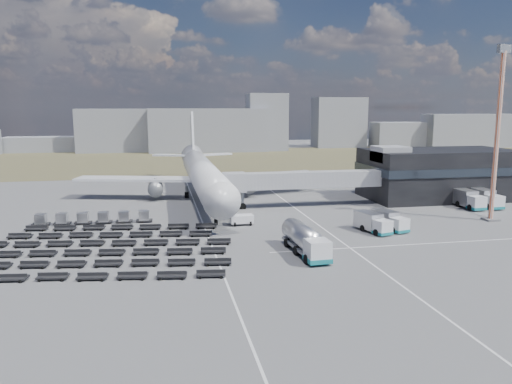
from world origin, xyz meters
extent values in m
plane|color=#565659|center=(0.00, 0.00, 0.00)|extent=(420.00, 420.00, 0.00)
cube|color=brown|center=(0.00, 110.00, 0.01)|extent=(420.00, 90.00, 0.01)
cube|color=silver|center=(-2.00, 5.00, 0.01)|extent=(0.25, 110.00, 0.01)
cube|color=silver|center=(16.00, 5.00, 0.01)|extent=(0.25, 110.00, 0.01)
cube|color=silver|center=(25.00, -8.00, 0.01)|extent=(40.00, 0.25, 0.01)
cube|color=black|center=(48.00, 24.00, 5.00)|extent=(30.00, 16.00, 10.00)
cube|color=#262D38|center=(48.00, 24.00, 6.20)|extent=(30.40, 16.40, 1.60)
cube|color=#939399|center=(36.00, 22.00, 9.50)|extent=(6.00, 6.00, 3.00)
cube|color=#939399|center=(18.10, 20.50, 5.10)|extent=(29.80, 3.00, 3.00)
cube|color=#939399|center=(4.70, 20.00, 5.10)|extent=(4.00, 3.60, 3.40)
cylinder|color=slate|center=(6.20, 20.50, 2.55)|extent=(0.70, 0.70, 5.10)
cylinder|color=black|center=(6.20, 20.50, 0.45)|extent=(1.40, 0.90, 1.40)
cylinder|color=silver|center=(0.00, 30.00, 5.30)|extent=(5.60, 48.00, 5.60)
cone|color=silver|center=(0.00, 3.50, 5.30)|extent=(5.60, 5.00, 5.60)
cone|color=silver|center=(0.00, 58.00, 6.10)|extent=(5.60, 8.00, 5.60)
cube|color=black|center=(0.00, 5.50, 6.10)|extent=(2.20, 2.00, 0.80)
cube|color=silver|center=(-13.00, 35.00, 4.10)|extent=(25.59, 11.38, 0.50)
cube|color=silver|center=(13.00, 35.00, 4.10)|extent=(25.59, 11.38, 0.50)
cylinder|color=slate|center=(-9.50, 33.00, 2.40)|extent=(3.00, 5.00, 3.00)
cylinder|color=slate|center=(9.50, 33.00, 2.40)|extent=(3.00, 5.00, 3.00)
cube|color=silver|center=(-5.50, 60.00, 6.50)|extent=(9.49, 5.63, 0.35)
cube|color=silver|center=(5.50, 60.00, 6.50)|extent=(9.49, 5.63, 0.35)
cube|color=silver|center=(0.00, 61.00, 11.80)|extent=(0.50, 9.06, 11.45)
cylinder|color=slate|center=(0.00, 9.00, 1.25)|extent=(0.50, 0.50, 2.50)
cylinder|color=slate|center=(-3.20, 34.00, 1.25)|extent=(0.60, 0.60, 2.50)
cylinder|color=slate|center=(3.20, 34.00, 1.25)|extent=(0.60, 0.60, 2.50)
cylinder|color=black|center=(0.00, 9.00, 0.50)|extent=(0.50, 1.20, 1.20)
cube|color=gray|center=(-51.64, 155.94, 3.13)|extent=(40.50, 12.00, 6.26)
cube|color=gray|center=(-22.45, 149.22, 8.99)|extent=(38.58, 12.00, 17.97)
cube|color=gray|center=(12.26, 142.27, 9.04)|extent=(49.52, 12.00, 18.07)
cube|color=gray|center=(37.89, 144.39, 12.22)|extent=(16.62, 12.00, 24.43)
cube|color=gray|center=(75.10, 155.64, 11.53)|extent=(23.69, 12.00, 23.06)
cube|color=gray|center=(107.09, 147.93, 5.87)|extent=(35.19, 12.00, 11.74)
cube|color=gray|center=(136.33, 142.57, 7.73)|extent=(47.15, 12.00, 15.45)
cube|color=silver|center=(9.57, -13.71, 1.64)|extent=(2.88, 2.88, 2.61)
cube|color=#167780|center=(9.57, -13.71, 0.62)|extent=(3.00, 3.00, 0.57)
cylinder|color=#B4B4B9|center=(9.23, -8.17, 2.15)|extent=(3.35, 8.66, 2.84)
cube|color=slate|center=(9.23, -8.17, 0.85)|extent=(3.23, 8.66, 0.40)
cylinder|color=black|center=(9.34, -9.86, 0.57)|extent=(3.02, 1.42, 1.25)
cube|color=silver|center=(4.00, 8.00, 0.80)|extent=(3.69, 2.13, 1.60)
cube|color=silver|center=(5.83, 39.76, 1.52)|extent=(2.48, 5.79, 2.67)
cube|color=#167780|center=(5.83, 39.76, 0.43)|extent=(2.58, 5.89, 0.43)
cube|color=silver|center=(23.17, -2.59, 1.23)|extent=(2.67, 2.60, 2.09)
cube|color=#167780|center=(23.17, -2.59, 0.43)|extent=(2.78, 2.72, 0.43)
cube|color=#B4B4B9|center=(22.27, 0.61, 1.61)|extent=(3.37, 4.82, 2.47)
cube|color=silver|center=(26.28, -1.72, 1.23)|extent=(2.67, 2.60, 2.09)
cube|color=#167780|center=(26.28, -1.72, 0.43)|extent=(2.78, 2.72, 0.43)
cube|color=#B4B4B9|center=(25.38, 1.48, 1.61)|extent=(3.37, 4.82, 2.47)
cube|color=silver|center=(47.76, 10.73, 1.43)|extent=(2.60, 2.49, 2.42)
cube|color=#167780|center=(47.76, 10.73, 0.49)|extent=(2.71, 2.61, 0.49)
cube|color=#B4B4B9|center=(47.64, 14.57, 1.87)|extent=(2.79, 5.13, 2.86)
cube|color=silver|center=(51.49, 10.85, 1.43)|extent=(2.60, 2.49, 2.42)
cube|color=#167780|center=(51.49, 10.85, 0.49)|extent=(2.71, 2.61, 0.49)
cube|color=#B4B4B9|center=(51.37, 14.69, 1.87)|extent=(2.79, 5.13, 2.86)
cube|color=black|center=(-27.33, 13.48, 0.30)|extent=(2.66, 1.69, 0.18)
cube|color=#B4B4B9|center=(-27.33, 13.48, 1.15)|extent=(1.65, 1.65, 1.50)
cube|color=black|center=(-24.13, 13.38, 0.30)|extent=(2.66, 1.69, 0.18)
cube|color=#B4B4B9|center=(-24.13, 13.38, 1.15)|extent=(1.65, 1.65, 1.50)
cube|color=black|center=(-20.92, 13.27, 0.30)|extent=(2.66, 1.69, 0.18)
cube|color=#B4B4B9|center=(-20.92, 13.27, 1.15)|extent=(1.65, 1.65, 1.50)
cube|color=black|center=(-17.72, 13.17, 0.30)|extent=(2.66, 1.69, 0.18)
cube|color=#B4B4B9|center=(-17.72, 13.17, 1.15)|extent=(1.65, 1.65, 1.50)
cube|color=black|center=(-14.52, 13.06, 0.30)|extent=(2.66, 1.69, 0.18)
cube|color=#B4B4B9|center=(-14.52, 13.06, 1.15)|extent=(1.65, 1.65, 1.50)
cube|color=black|center=(-11.31, 12.96, 0.30)|extent=(2.66, 1.69, 0.18)
cube|color=#B4B4B9|center=(-11.31, 12.96, 1.15)|extent=(1.65, 1.65, 1.50)
cube|color=black|center=(-18.31, -13.73, 0.39)|extent=(34.28, 6.37, 0.77)
cube|color=black|center=(-17.68, -9.26, 0.39)|extent=(34.28, 6.37, 0.77)
cube|color=black|center=(-17.06, -4.79, 0.39)|extent=(34.28, 6.37, 0.77)
cube|color=black|center=(-16.43, -0.32, 0.39)|extent=(34.28, 6.37, 0.77)
cube|color=black|center=(-15.80, 4.15, 0.39)|extent=(30.02, 5.78, 0.77)
cube|color=black|center=(-15.18, 8.62, 0.39)|extent=(30.02, 5.78, 0.77)
cylinder|color=#D35121|center=(45.12, 3.15, 13.65)|extent=(0.76, 0.76, 27.29)
cube|color=slate|center=(45.12, 3.15, 27.62)|extent=(2.70, 1.34, 1.31)
cube|color=#565659|center=(45.12, 3.15, 0.16)|extent=(2.18, 2.18, 0.33)
camera|label=1|loc=(-8.73, -68.65, 18.52)|focal=35.00mm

